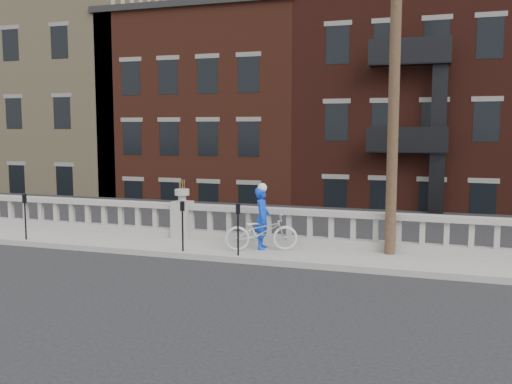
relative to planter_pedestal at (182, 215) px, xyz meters
The scene contains 11 objects.
ground 4.04m from the planter_pedestal, 90.00° to the right, with size 120.00×120.00×0.00m, color black.
sidewalk 1.21m from the planter_pedestal, 90.00° to the right, with size 32.00×2.20×0.15m, color gray.
balustrade 0.19m from the planter_pedestal, ahead, with size 28.00×0.34×1.03m.
planter_pedestal is the anchor object (origin of this frame).
lower_level 19.19m from the planter_pedestal, 88.31° to the left, with size 80.00×44.00×20.80m.
utility_pole 7.61m from the planter_pedestal, ahead, with size 1.60×0.28×10.00m.
parking_meter_b 4.64m from the planter_pedestal, 157.16° to the right, with size 0.10×0.09×1.36m.
parking_meter_c 2.01m from the planter_pedestal, 64.08° to the right, with size 0.10×0.09×1.36m.
parking_meter_d 3.05m from the planter_pedestal, 36.17° to the right, with size 0.10×0.09×1.36m.
bicycle 3.03m from the planter_pedestal, 19.74° to the right, with size 0.69×1.97×1.04m, color silver.
cyclist 2.92m from the planter_pedestal, 15.89° to the right, with size 0.62×0.41×1.70m, color blue.
Camera 1 is at (7.51, -11.54, 3.46)m, focal length 40.00 mm.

